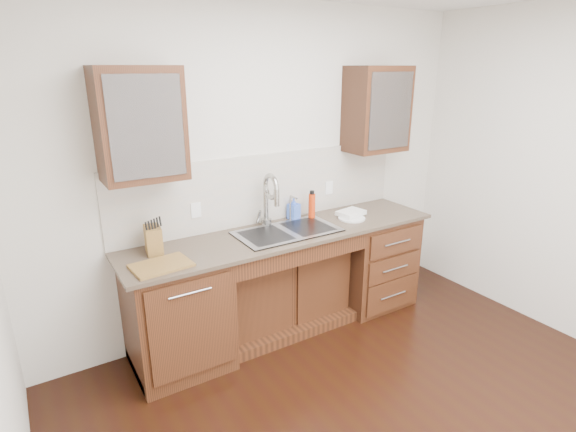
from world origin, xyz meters
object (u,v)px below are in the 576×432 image
water_bottle (312,206)px  knife_block (153,240)px  soap_bottle (294,208)px  plate (352,218)px  cutting_board (161,265)px

water_bottle → knife_block: size_ratio=1.13×
soap_bottle → plate: 0.52m
water_bottle → cutting_board: 1.47m
soap_bottle → water_bottle: 0.16m
soap_bottle → knife_block: soap_bottle is taller
knife_block → cutting_board: (-0.03, -0.26, -0.09)m
soap_bottle → plate: soap_bottle is taller
soap_bottle → knife_block: bearing=169.0°
soap_bottle → water_bottle: size_ratio=0.89×
cutting_board → knife_block: bearing=83.4°
water_bottle → plate: 0.37m
plate → knife_block: bearing=174.5°
soap_bottle → cutting_board: size_ratio=0.52×
knife_block → cutting_board: bearing=-88.7°
plate → knife_block: (-1.70, 0.16, 0.09)m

